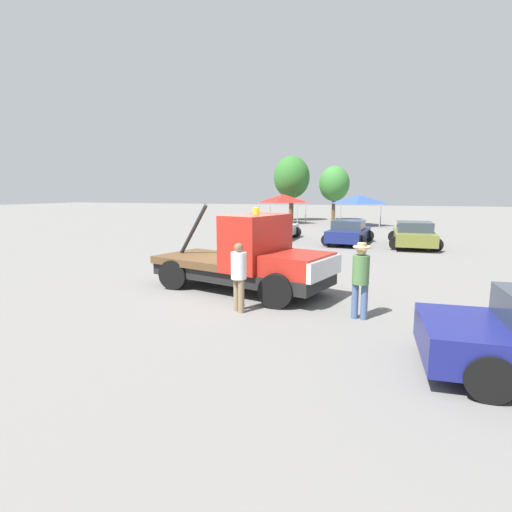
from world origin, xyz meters
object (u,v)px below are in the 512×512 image
object	(u,v)px
person_at_hood	(239,272)
tree_left	(334,184)
parked_car_silver	(275,229)
parked_car_olive	(414,235)
tree_center	(292,177)
parked_car_navy	(349,232)
canopy_tent_red	(283,198)
person_near_truck	(361,275)
canopy_tent_blue	(359,199)
tow_truck	(249,260)

from	to	relation	value
person_at_hood	tree_left	size ratio (longest dim) A/B	0.30
person_at_hood	parked_car_silver	world-z (taller)	person_at_hood
parked_car_olive	tree_left	xyz separation A→B (m)	(-6.88, 19.56, 3.05)
tree_center	person_at_hood	bearing A→B (deg)	-78.58
parked_car_navy	tree_left	xyz separation A→B (m)	(-3.51, 19.46, 3.06)
parked_car_silver	canopy_tent_red	distance (m)	13.11
person_near_truck	person_at_hood	xyz separation A→B (m)	(-2.80, -0.36, -0.06)
parked_car_navy	parked_car_olive	distance (m)	3.37
person_near_truck	canopy_tent_blue	bearing A→B (deg)	-172.73
person_near_truck	parked_car_silver	size ratio (longest dim) A/B	0.36
parked_car_navy	canopy_tent_blue	distance (m)	12.76
parked_car_silver	tree_left	bearing A→B (deg)	-3.08
canopy_tent_blue	parked_car_silver	bearing A→B (deg)	-108.23
canopy_tent_blue	canopy_tent_red	bearing A→B (deg)	175.37
tree_center	canopy_tent_red	bearing A→B (deg)	-87.24
person_at_hood	parked_car_navy	bearing A→B (deg)	-148.16
canopy_tent_blue	parked_car_navy	bearing A→B (deg)	-88.05
parked_car_silver	parked_car_navy	world-z (taller)	same
tree_left	tree_center	distance (m)	4.59
parked_car_navy	canopy_tent_blue	bearing A→B (deg)	6.59
person_near_truck	parked_car_navy	size ratio (longest dim) A/B	0.40
person_at_hood	tree_center	distance (m)	31.91
tow_truck	parked_car_navy	world-z (taller)	tow_truck
person_at_hood	canopy_tent_red	size ratio (longest dim) A/B	0.47
parked_car_silver	canopy_tent_red	size ratio (longest dim) A/B	1.36
person_near_truck	canopy_tent_blue	xyz separation A→B (m)	(-2.03, 26.17, 1.22)
tow_truck	person_at_hood	distance (m)	1.96
person_near_truck	tow_truck	bearing A→B (deg)	-112.91
parked_car_olive	tow_truck	bearing A→B (deg)	155.86
person_at_hood	tree_left	world-z (taller)	tree_left
canopy_tent_blue	tree_left	bearing A→B (deg)	114.38
canopy_tent_red	parked_car_navy	bearing A→B (deg)	-61.10
parked_car_navy	canopy_tent_blue	xyz separation A→B (m)	(-0.43, 12.65, 1.61)
tow_truck	parked_car_olive	bearing A→B (deg)	82.43
person_near_truck	canopy_tent_red	xyz separation A→B (m)	(-8.89, 26.72, 1.25)
canopy_tent_red	canopy_tent_blue	distance (m)	6.88
person_near_truck	tree_left	xyz separation A→B (m)	(-5.11, 32.97, 2.67)
parked_car_navy	tree_left	world-z (taller)	tree_left
person_at_hood	parked_car_navy	distance (m)	13.93
tree_left	canopy_tent_blue	bearing A→B (deg)	-65.62
canopy_tent_blue	tree_left	size ratio (longest dim) A/B	0.65
person_at_hood	parked_car_navy	xyz separation A→B (m)	(1.20, 13.88, -0.32)
tow_truck	tree_left	xyz separation A→B (m)	(-1.89, 31.42, 2.76)
parked_car_navy	parked_car_olive	world-z (taller)	same
tow_truck	person_near_truck	distance (m)	3.58
person_near_truck	canopy_tent_blue	size ratio (longest dim) A/B	0.49
parked_car_silver	person_near_truck	bearing A→B (deg)	-157.07
canopy_tent_red	person_at_hood	bearing A→B (deg)	-77.33
person_near_truck	canopy_tent_red	size ratio (longest dim) A/B	0.49
tow_truck	canopy_tent_blue	world-z (taller)	canopy_tent_blue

